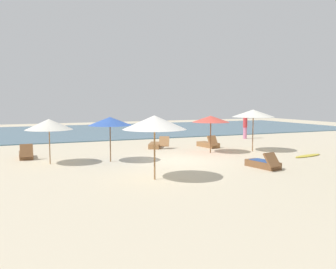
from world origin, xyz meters
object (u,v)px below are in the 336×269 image
object	(u,v)px
lounger_1	(264,164)
lounger_4	(26,155)
lounger_0	(208,144)
person_1	(245,125)
umbrella_2	(211,119)
lounger_5	(156,145)
umbrella_3	(49,124)
umbrella_0	(154,122)
surfboard	(308,156)
umbrella_4	(253,113)
umbrella_5	(110,121)

from	to	relation	value
lounger_1	lounger_4	distance (m)	10.98
lounger_0	person_1	distance (m)	5.75
umbrella_2	lounger_1	distance (m)	4.91
umbrella_2	lounger_5	size ratio (longest dim) A/B	1.12
umbrella_3	lounger_0	xyz separation A→B (m)	(9.15, 2.23, -1.56)
lounger_1	lounger_5	bearing A→B (deg)	102.89
umbrella_2	umbrella_0	bearing A→B (deg)	-135.86
lounger_5	lounger_4	bearing A→B (deg)	-171.26
umbrella_2	umbrella_3	xyz separation A→B (m)	(-8.10, -0.19, -0.05)
lounger_0	person_1	bearing A→B (deg)	33.20
person_1	lounger_1	bearing A→B (deg)	-121.42
lounger_1	lounger_5	xyz separation A→B (m)	(-1.74, 7.62, -0.01)
lounger_4	umbrella_3	bearing A→B (deg)	-66.74
surfboard	lounger_1	bearing A→B (deg)	-157.34
umbrella_2	lounger_5	distance (m)	3.90
lounger_5	umbrella_4	bearing A→B (deg)	-38.65
umbrella_0	umbrella_5	bearing A→B (deg)	96.41
lounger_1	lounger_4	world-z (taller)	lounger_4
umbrella_0	umbrella_3	bearing A→B (deg)	122.73
umbrella_3	surfboard	world-z (taller)	umbrella_3
umbrella_5	umbrella_0	bearing A→B (deg)	-83.59
umbrella_4	lounger_4	size ratio (longest dim) A/B	1.39
lounger_1	lounger_0	bearing A→B (deg)	79.66
umbrella_4	umbrella_5	bearing A→B (deg)	-178.33
lounger_5	surfboard	size ratio (longest dim) A/B	0.86
umbrella_0	person_1	bearing A→B (deg)	42.82
umbrella_4	surfboard	distance (m)	3.56
umbrella_0	lounger_0	world-z (taller)	umbrella_0
lounger_4	person_1	size ratio (longest dim) A/B	0.87
umbrella_4	person_1	xyz separation A→B (m)	(3.45, 5.60, -1.09)
umbrella_2	umbrella_5	xyz separation A→B (m)	(-5.54, -0.66, 0.05)
umbrella_0	surfboard	world-z (taller)	umbrella_0
umbrella_5	lounger_1	bearing A→B (deg)	-36.46
umbrella_0	lounger_4	xyz separation A→B (m)	(-3.94, 6.82, -1.83)
umbrella_5	lounger_1	distance (m)	6.88
umbrella_3	lounger_1	world-z (taller)	umbrella_3
lounger_5	lounger_0	bearing A→B (deg)	-17.63
lounger_1	lounger_4	size ratio (longest dim) A/B	1.07
lounger_4	person_1	bearing A→B (deg)	12.44
umbrella_3	lounger_5	size ratio (longest dim) A/B	1.15
umbrella_0	surfboard	size ratio (longest dim) A/B	1.10
umbrella_4	person_1	bearing A→B (deg)	58.36
lounger_4	surfboard	size ratio (longest dim) A/B	0.80
umbrella_2	surfboard	xyz separation A→B (m)	(3.82, -2.97, -1.75)
umbrella_4	person_1	world-z (taller)	umbrella_4
lounger_0	umbrella_5	bearing A→B (deg)	-157.64
umbrella_3	lounger_0	world-z (taller)	umbrella_3
lounger_4	umbrella_5	bearing A→B (deg)	-36.55
umbrella_5	lounger_4	xyz separation A→B (m)	(-3.46, 2.56, -1.65)
surfboard	person_1	bearing A→B (deg)	76.20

